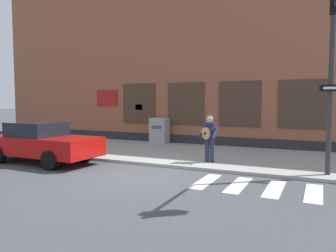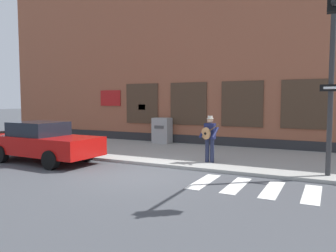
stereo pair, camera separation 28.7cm
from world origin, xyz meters
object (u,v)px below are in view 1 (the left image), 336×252
(red_car, at_px, (41,142))
(traffic_light, at_px, (333,53))
(busker, at_px, (209,136))
(utility_box, at_px, (159,130))

(red_car, distance_m, traffic_light, 10.23)
(busker, relative_size, traffic_light, 0.33)
(busker, xyz_separation_m, traffic_light, (3.89, -1.48, 2.53))
(red_car, xyz_separation_m, busker, (5.92, 2.20, 0.30))
(red_car, height_order, busker, busker)
(red_car, height_order, traffic_light, traffic_light)
(red_car, bearing_deg, busker, 20.38)
(busker, relative_size, utility_box, 1.26)
(traffic_light, bearing_deg, red_car, -175.83)
(busker, height_order, traffic_light, traffic_light)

